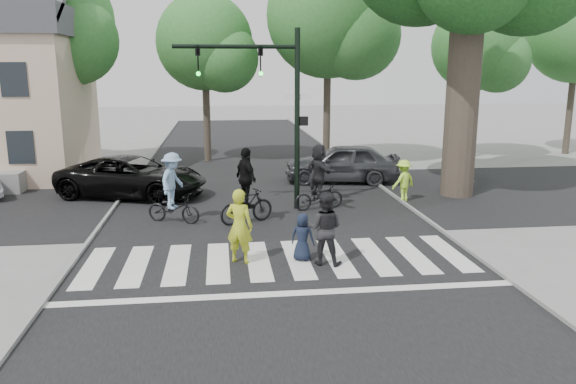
{
  "coord_description": "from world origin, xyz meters",
  "views": [
    {
      "loc": [
        -1.39,
        -12.37,
        4.73
      ],
      "look_at": [
        0.5,
        3.0,
        1.3
      ],
      "focal_mm": 35.0,
      "sensor_mm": 36.0,
      "label": 1
    }
  ],
  "objects_px": {
    "pedestrian_woman": "(239,226)",
    "cyclist_mid": "(246,193)",
    "pedestrian_child": "(302,237)",
    "pedestrian_adult": "(325,229)",
    "car_suv": "(132,177)",
    "cyclist_left": "(173,193)",
    "traffic_signal": "(272,94)",
    "car_grey": "(342,163)",
    "cyclist_right": "(319,181)"
  },
  "relations": [
    {
      "from": "cyclist_right",
      "to": "car_suv",
      "type": "bearing_deg",
      "value": 157.29
    },
    {
      "from": "pedestrian_adult",
      "to": "car_suv",
      "type": "xyz_separation_m",
      "value": [
        -5.76,
        8.17,
        -0.14
      ]
    },
    {
      "from": "pedestrian_child",
      "to": "cyclist_mid",
      "type": "xyz_separation_m",
      "value": [
        -1.21,
        3.64,
        0.37
      ]
    },
    {
      "from": "pedestrian_woman",
      "to": "car_grey",
      "type": "xyz_separation_m",
      "value": [
        4.67,
        9.59,
        -0.12
      ]
    },
    {
      "from": "traffic_signal",
      "to": "cyclist_mid",
      "type": "xyz_separation_m",
      "value": [
        -0.96,
        -1.66,
        -2.93
      ]
    },
    {
      "from": "pedestrian_woman",
      "to": "cyclist_left",
      "type": "relative_size",
      "value": 0.85
    },
    {
      "from": "pedestrian_child",
      "to": "cyclist_left",
      "type": "xyz_separation_m",
      "value": [
        -3.46,
        3.99,
        0.35
      ]
    },
    {
      "from": "pedestrian_child",
      "to": "pedestrian_adult",
      "type": "relative_size",
      "value": 0.67
    },
    {
      "from": "pedestrian_child",
      "to": "cyclist_right",
      "type": "relative_size",
      "value": 0.54
    },
    {
      "from": "pedestrian_woman",
      "to": "car_grey",
      "type": "bearing_deg",
      "value": -91.6
    },
    {
      "from": "pedestrian_child",
      "to": "cyclist_right",
      "type": "bearing_deg",
      "value": -81.12
    },
    {
      "from": "pedestrian_woman",
      "to": "cyclist_mid",
      "type": "xyz_separation_m",
      "value": [
        0.35,
        3.61,
        0.04
      ]
    },
    {
      "from": "traffic_signal",
      "to": "pedestrian_woman",
      "type": "height_order",
      "value": "traffic_signal"
    },
    {
      "from": "traffic_signal",
      "to": "car_grey",
      "type": "distance_m",
      "value": 6.28
    },
    {
      "from": "car_suv",
      "to": "cyclist_mid",
      "type": "bearing_deg",
      "value": -117.26
    },
    {
      "from": "pedestrian_child",
      "to": "car_suv",
      "type": "bearing_deg",
      "value": -32.74
    },
    {
      "from": "pedestrian_woman",
      "to": "car_grey",
      "type": "relative_size",
      "value": 0.39
    },
    {
      "from": "pedestrian_child",
      "to": "car_grey",
      "type": "bearing_deg",
      "value": -84.51
    },
    {
      "from": "traffic_signal",
      "to": "pedestrian_woman",
      "type": "distance_m",
      "value": 6.19
    },
    {
      "from": "cyclist_left",
      "to": "cyclist_mid",
      "type": "distance_m",
      "value": 2.28
    },
    {
      "from": "cyclist_right",
      "to": "pedestrian_adult",
      "type": "bearing_deg",
      "value": -98.61
    },
    {
      "from": "car_suv",
      "to": "car_grey",
      "type": "xyz_separation_m",
      "value": [
        8.37,
        1.77,
        0.06
      ]
    },
    {
      "from": "pedestrian_adult",
      "to": "cyclist_left",
      "type": "bearing_deg",
      "value": -26.59
    },
    {
      "from": "pedestrian_child",
      "to": "cyclist_mid",
      "type": "height_order",
      "value": "cyclist_mid"
    },
    {
      "from": "pedestrian_woman",
      "to": "pedestrian_child",
      "type": "relative_size",
      "value": 1.54
    },
    {
      "from": "pedestrian_child",
      "to": "cyclist_left",
      "type": "bearing_deg",
      "value": -25.6
    },
    {
      "from": "pedestrian_adult",
      "to": "cyclist_mid",
      "type": "height_order",
      "value": "cyclist_mid"
    },
    {
      "from": "cyclist_left",
      "to": "cyclist_mid",
      "type": "xyz_separation_m",
      "value": [
        2.25,
        -0.35,
        0.02
      ]
    },
    {
      "from": "cyclist_right",
      "to": "car_grey",
      "type": "distance_m",
      "value": 4.87
    },
    {
      "from": "traffic_signal",
      "to": "car_grey",
      "type": "bearing_deg",
      "value": 52.07
    },
    {
      "from": "pedestrian_child",
      "to": "car_grey",
      "type": "height_order",
      "value": "car_grey"
    },
    {
      "from": "cyclist_mid",
      "to": "cyclist_right",
      "type": "height_order",
      "value": "cyclist_mid"
    },
    {
      "from": "pedestrian_child",
      "to": "pedestrian_adult",
      "type": "distance_m",
      "value": 0.67
    },
    {
      "from": "cyclist_left",
      "to": "pedestrian_adult",
      "type": "bearing_deg",
      "value": -47.43
    },
    {
      "from": "traffic_signal",
      "to": "car_suv",
      "type": "height_order",
      "value": "traffic_signal"
    },
    {
      "from": "pedestrian_adult",
      "to": "cyclist_left",
      "type": "distance_m",
      "value": 5.86
    },
    {
      "from": "traffic_signal",
      "to": "car_grey",
      "type": "relative_size",
      "value": 1.25
    },
    {
      "from": "pedestrian_adult",
      "to": "cyclist_right",
      "type": "bearing_deg",
      "value": -77.77
    },
    {
      "from": "cyclist_left",
      "to": "pedestrian_child",
      "type": "bearing_deg",
      "value": -49.02
    },
    {
      "from": "cyclist_right",
      "to": "car_grey",
      "type": "height_order",
      "value": "cyclist_right"
    },
    {
      "from": "pedestrian_adult",
      "to": "car_suv",
      "type": "bearing_deg",
      "value": -33.99
    },
    {
      "from": "pedestrian_woman",
      "to": "car_suv",
      "type": "distance_m",
      "value": 8.65
    },
    {
      "from": "car_grey",
      "to": "pedestrian_adult",
      "type": "bearing_deg",
      "value": -4.71
    },
    {
      "from": "pedestrian_child",
      "to": "car_grey",
      "type": "xyz_separation_m",
      "value": [
        3.11,
        9.62,
        0.21
      ]
    },
    {
      "from": "pedestrian_adult",
      "to": "car_grey",
      "type": "distance_m",
      "value": 10.28
    },
    {
      "from": "cyclist_right",
      "to": "car_suv",
      "type": "relative_size",
      "value": 0.41
    },
    {
      "from": "car_suv",
      "to": "traffic_signal",
      "type": "bearing_deg",
      "value": -98.08
    },
    {
      "from": "car_suv",
      "to": "pedestrian_woman",
      "type": "bearing_deg",
      "value": -135.86
    },
    {
      "from": "traffic_signal",
      "to": "cyclist_right",
      "type": "xyz_separation_m",
      "value": [
        1.57,
        -0.21,
        -2.9
      ]
    },
    {
      "from": "pedestrian_woman",
      "to": "cyclist_mid",
      "type": "bearing_deg",
      "value": -71.17
    }
  ]
}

